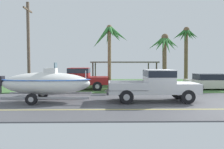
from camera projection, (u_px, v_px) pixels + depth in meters
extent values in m
cube|color=#4C4C51|center=(186.00, 103.00, 12.78)|extent=(36.00, 8.00, 0.06)
cube|color=#3D6633|center=(150.00, 84.00, 23.76)|extent=(36.00, 14.00, 0.11)
cube|color=#DBCC4C|center=(199.00, 109.00, 10.98)|extent=(34.20, 0.12, 0.01)
cube|color=silver|center=(152.00, 91.00, 13.26)|extent=(5.30, 2.00, 0.22)
cube|color=silver|center=(184.00, 86.00, 13.28)|extent=(1.48, 2.00, 0.38)
cube|color=silver|center=(159.00, 79.00, 13.23)|extent=(1.59, 2.00, 1.17)
cube|color=black|center=(159.00, 73.00, 13.21)|extent=(1.61, 2.02, 0.38)
cube|color=gray|center=(127.00, 89.00, 13.22)|extent=(2.23, 2.00, 0.04)
cube|color=silver|center=(126.00, 84.00, 14.17)|extent=(2.23, 0.08, 0.45)
cube|color=silver|center=(129.00, 87.00, 12.26)|extent=(2.23, 0.08, 0.45)
cube|color=silver|center=(109.00, 85.00, 13.19)|extent=(0.08, 2.00, 0.45)
cube|color=#333338|center=(108.00, 92.00, 13.21)|extent=(0.12, 1.80, 0.16)
sphere|color=#B2B2B7|center=(106.00, 91.00, 13.21)|extent=(0.10, 0.10, 0.10)
cylinder|color=black|center=(178.00, 93.00, 14.20)|extent=(0.80, 0.28, 0.80)
cylinder|color=#9E9EA3|center=(178.00, 93.00, 14.20)|extent=(0.36, 0.29, 0.36)
cylinder|color=black|center=(188.00, 97.00, 12.42)|extent=(0.80, 0.28, 0.80)
cylinder|color=#9E9EA3|center=(188.00, 97.00, 12.42)|extent=(0.36, 0.29, 0.36)
cylinder|color=black|center=(124.00, 93.00, 14.13)|extent=(0.80, 0.28, 0.80)
cylinder|color=#9E9EA3|center=(124.00, 93.00, 14.13)|extent=(0.36, 0.29, 0.36)
cylinder|color=black|center=(126.00, 97.00, 12.36)|extent=(0.80, 0.28, 0.80)
cylinder|color=#9E9EA3|center=(126.00, 97.00, 12.36)|extent=(0.36, 0.29, 0.36)
cube|color=gray|center=(98.00, 95.00, 13.21)|extent=(0.90, 0.10, 0.08)
cube|color=gray|center=(51.00, 93.00, 14.18)|extent=(5.28, 0.12, 0.10)
cube|color=gray|center=(41.00, 98.00, 12.12)|extent=(5.28, 0.12, 0.10)
cylinder|color=black|center=(43.00, 94.00, 14.23)|extent=(0.64, 0.22, 0.64)
cylinder|color=#9E9EA3|center=(43.00, 94.00, 14.23)|extent=(0.29, 0.23, 0.29)
cylinder|color=black|center=(32.00, 99.00, 12.06)|extent=(0.64, 0.22, 0.64)
cylinder|color=#9E9EA3|center=(32.00, 99.00, 12.06)|extent=(0.29, 0.23, 0.29)
ellipsoid|color=white|center=(46.00, 83.00, 13.11)|extent=(5.22, 1.91, 1.33)
ellipsoid|color=#1E4CA5|center=(46.00, 80.00, 13.10)|extent=(5.33, 1.95, 0.12)
cube|color=silver|center=(51.00, 74.00, 13.09)|extent=(0.70, 0.60, 0.65)
cube|color=slate|center=(56.00, 66.00, 13.07)|extent=(0.06, 0.56, 0.36)
cube|color=black|center=(0.00, 81.00, 13.05)|extent=(0.36, 0.44, 0.56)
cylinder|color=#4C4C51|center=(0.00, 87.00, 13.07)|extent=(0.12, 0.12, 0.73)
cylinder|color=silver|center=(86.00, 75.00, 13.13)|extent=(0.04, 0.04, 0.50)
cube|color=maroon|center=(75.00, 83.00, 18.80)|extent=(5.75, 2.09, 0.22)
cube|color=maroon|center=(99.00, 79.00, 18.82)|extent=(1.61, 2.09, 0.38)
cube|color=maroon|center=(79.00, 75.00, 18.77)|extent=(1.72, 2.09, 1.16)
cube|color=black|center=(79.00, 71.00, 18.75)|extent=(1.74, 2.11, 0.38)
cube|color=#621111|center=(55.00, 81.00, 18.76)|extent=(2.41, 2.09, 0.04)
cube|color=maroon|center=(58.00, 78.00, 19.75)|extent=(2.41, 0.08, 0.45)
cube|color=maroon|center=(52.00, 80.00, 17.74)|extent=(2.41, 0.08, 0.45)
cube|color=maroon|center=(41.00, 79.00, 18.73)|extent=(0.08, 2.09, 0.45)
cube|color=#333338|center=(40.00, 83.00, 18.74)|extent=(0.12, 1.88, 0.16)
sphere|color=#B2B2B7|center=(39.00, 83.00, 18.74)|extent=(0.10, 0.10, 0.10)
cylinder|color=black|center=(98.00, 84.00, 19.78)|extent=(0.80, 0.28, 0.80)
cylinder|color=#9E9EA3|center=(98.00, 84.00, 19.78)|extent=(0.36, 0.29, 0.36)
cylinder|color=black|center=(97.00, 86.00, 17.92)|extent=(0.80, 0.28, 0.80)
cylinder|color=#9E9EA3|center=(97.00, 86.00, 17.92)|extent=(0.36, 0.29, 0.36)
cylinder|color=black|center=(56.00, 84.00, 19.71)|extent=(0.80, 0.28, 0.80)
cylinder|color=#9E9EA3|center=(56.00, 84.00, 19.71)|extent=(0.36, 0.29, 0.36)
cylinder|color=black|center=(51.00, 86.00, 17.84)|extent=(0.80, 0.28, 0.80)
cylinder|color=#9E9EA3|center=(51.00, 86.00, 17.84)|extent=(0.36, 0.29, 0.36)
cube|color=beige|center=(213.00, 84.00, 18.98)|extent=(4.67, 1.80, 0.70)
cube|color=black|center=(211.00, 77.00, 18.94)|extent=(2.62, 1.66, 0.50)
cylinder|color=black|center=(192.00, 85.00, 19.77)|extent=(0.66, 0.22, 0.66)
cylinder|color=#9E9EA3|center=(192.00, 85.00, 19.77)|extent=(0.30, 0.23, 0.30)
cylinder|color=black|center=(199.00, 87.00, 18.15)|extent=(0.66, 0.22, 0.66)
cylinder|color=#9E9EA3|center=(199.00, 87.00, 18.15)|extent=(0.30, 0.23, 0.30)
cylinder|color=#4C4238|center=(148.00, 73.00, 26.47)|extent=(0.14, 0.14, 2.32)
cylinder|color=#4C4238|center=(156.00, 74.00, 22.07)|extent=(0.14, 0.14, 2.32)
cylinder|color=#4C4238|center=(95.00, 73.00, 26.35)|extent=(0.14, 0.14, 2.32)
cylinder|color=#4C4238|center=(93.00, 74.00, 21.94)|extent=(0.14, 0.14, 2.32)
cube|color=#6B665B|center=(123.00, 62.00, 24.14)|extent=(6.90, 4.91, 0.14)
cylinder|color=brown|center=(109.00, 59.00, 18.75)|extent=(0.29, 0.34, 5.33)
cone|color=#387A38|center=(115.00, 34.00, 18.68)|extent=(1.26, 0.49, 1.42)
cone|color=#387A38|center=(115.00, 33.00, 19.27)|extent=(1.40, 1.62, 1.16)
cone|color=#387A38|center=(108.00, 36.00, 19.37)|extent=(0.56, 1.69, 1.53)
cone|color=#387A38|center=(103.00, 36.00, 19.23)|extent=(1.45, 1.60, 1.50)
cone|color=#387A38|center=(101.00, 38.00, 18.76)|extent=(1.76, 0.70, 1.94)
cone|color=#387A38|center=(106.00, 32.00, 18.18)|extent=(1.00, 1.26, 1.17)
cone|color=#387A38|center=(111.00, 32.00, 17.79)|extent=(0.66, 1.92, 1.26)
cone|color=#387A38|center=(118.00, 34.00, 18.16)|extent=(1.84, 1.43, 1.53)
sphere|color=brown|center=(109.00, 27.00, 18.61)|extent=(0.46, 0.46, 0.46)
cylinder|color=brown|center=(165.00, 62.00, 21.00)|extent=(0.40, 0.68, 4.79)
cone|color=#387A38|center=(172.00, 42.00, 20.81)|extent=(1.51, 0.55, 1.26)
cone|color=#387A38|center=(170.00, 42.00, 21.47)|extent=(1.58, 1.44, 1.09)
cone|color=#387A38|center=(164.00, 41.00, 21.55)|extent=(0.51, 1.53, 1.04)
cone|color=#387A38|center=(160.00, 42.00, 21.54)|extent=(0.95, 1.61, 1.11)
cone|color=#387A38|center=(157.00, 43.00, 21.04)|extent=(1.77, 0.68, 1.40)
cone|color=#387A38|center=(160.00, 44.00, 20.75)|extent=(1.33, 0.74, 1.53)
cone|color=#387A38|center=(164.00, 44.00, 20.18)|extent=(0.95, 1.76, 1.70)
cone|color=#387A38|center=(167.00, 45.00, 20.29)|extent=(0.51, 1.53, 1.83)
cone|color=#387A38|center=(170.00, 44.00, 20.62)|extent=(1.27, 1.02, 1.50)
sphere|color=brown|center=(165.00, 37.00, 20.87)|extent=(0.64, 0.64, 0.64)
cylinder|color=brown|center=(186.00, 57.00, 24.36)|extent=(0.40, 0.59, 5.99)
cone|color=#286028|center=(191.00, 34.00, 24.22)|extent=(1.33, 0.35, 1.27)
cone|color=#286028|center=(189.00, 34.00, 24.63)|extent=(1.19, 1.22, 1.18)
cone|color=#286028|center=(186.00, 36.00, 25.01)|extent=(0.99, 1.88, 1.51)
cone|color=#286028|center=(183.00, 35.00, 24.56)|extent=(0.92, 1.09, 1.35)
cone|color=#286028|center=(180.00, 34.00, 24.33)|extent=(1.70, 0.68, 1.33)
cone|color=#286028|center=(182.00, 34.00, 23.97)|extent=(1.39, 0.87, 1.20)
cone|color=#286028|center=(185.00, 36.00, 23.77)|extent=(0.99, 1.34, 1.64)
cone|color=#286028|center=(190.00, 35.00, 23.48)|extent=(0.56, 1.78, 1.54)
cone|color=#286028|center=(192.00, 34.00, 23.82)|extent=(1.39, 1.25, 1.27)
sphere|color=brown|center=(186.00, 30.00, 24.20)|extent=(0.64, 0.64, 0.64)
cylinder|color=brown|center=(28.00, 47.00, 17.46)|extent=(0.24, 0.24, 7.11)
cube|color=brown|center=(28.00, 10.00, 17.30)|extent=(0.10, 1.80, 0.12)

